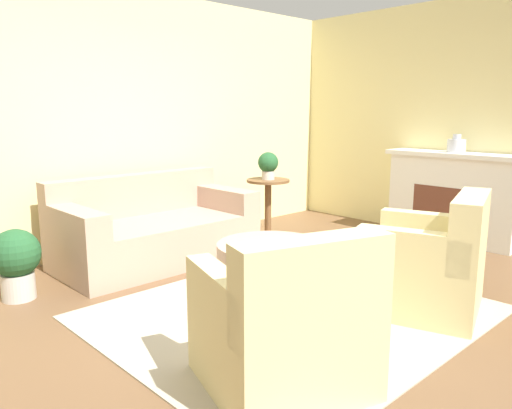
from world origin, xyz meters
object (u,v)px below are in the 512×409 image
side_table (268,199)px  armchair_left (287,330)px  ottoman_table (270,265)px  potted_plant_floor (16,260)px  armchair_right (430,267)px  vase_mantel_near (456,145)px  potted_plant_on_side_table (268,164)px  couch (154,231)px

side_table → armchair_left: bearing=-133.2°
ottoman_table → potted_plant_floor: 2.06m
armchair_left → side_table: (2.26, 2.41, 0.13)m
armchair_left → armchair_right: bearing=0.0°
armchair_left → ottoman_table: size_ratio=1.21×
ottoman_table → side_table: 2.01m
vase_mantel_near → potted_plant_on_side_table: vase_mantel_near is taller
vase_mantel_near → potted_plant_on_side_table: bearing=133.7°
vase_mantel_near → potted_plant_floor: (-4.36, 1.58, -0.80)m
armchair_right → vase_mantel_near: bearing=21.6°
vase_mantel_near → potted_plant_floor: size_ratio=0.35×
armchair_left → potted_plant_on_side_table: potted_plant_on_side_table is taller
armchair_left → armchair_right: size_ratio=1.00×
ottoman_table → potted_plant_on_side_table: size_ratio=2.67×
couch → potted_plant_floor: couch is taller
armchair_left → armchair_right: (1.61, 0.00, 0.00)m
ottoman_table → vase_mantel_near: 3.01m
armchair_left → side_table: 3.31m
armchair_left → ottoman_table: 1.30m
potted_plant_on_side_table → vase_mantel_near: bearing=-46.3°
armchair_right → potted_plant_on_side_table: potted_plant_on_side_table is taller
couch → vase_mantel_near: 3.53m
potted_plant_on_side_table → potted_plant_floor: bearing=179.5°
armchair_left → potted_plant_on_side_table: bearing=46.8°
vase_mantel_near → potted_plant_on_side_table: 2.17m
couch → potted_plant_on_side_table: bearing=-6.6°
couch → potted_plant_on_side_table: 1.59m
couch → vase_mantel_near: vase_mantel_near is taller
potted_plant_on_side_table → armchair_left: bearing=-133.2°
vase_mantel_near → potted_plant_floor: vase_mantel_near is taller
vase_mantel_near → armchair_left: bearing=-167.3°
couch → potted_plant_on_side_table: (1.47, -0.17, 0.59)m
armchair_left → ottoman_table: bearing=48.6°
potted_plant_on_side_table → potted_plant_floor: potted_plant_on_side_table is taller
side_table → potted_plant_floor: bearing=179.5°
armchair_right → potted_plant_floor: 3.29m
couch → armchair_left: size_ratio=1.88×
armchair_right → potted_plant_on_side_table: 2.56m
armchair_left → potted_plant_floor: bearing=103.9°
ottoman_table → potted_plant_floor: potted_plant_floor is taller
armchair_right → side_table: bearing=74.8°
side_table → vase_mantel_near: vase_mantel_near is taller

